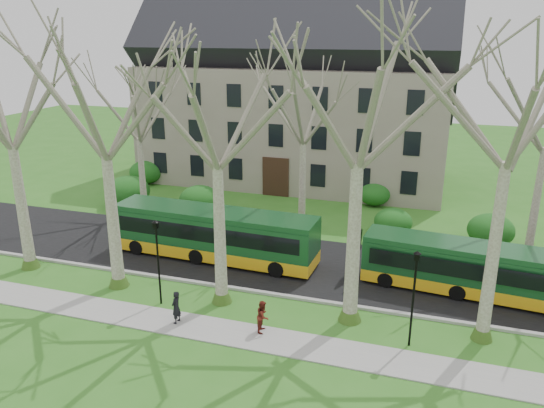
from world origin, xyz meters
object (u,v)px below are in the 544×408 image
(bus_follow, at_px, (473,269))
(pedestrian_a, at_px, (176,307))
(bus_lead, at_px, (214,234))
(pedestrian_b, at_px, (263,316))

(bus_follow, bearing_deg, pedestrian_a, -145.39)
(bus_lead, relative_size, bus_follow, 1.12)
(bus_lead, height_order, bus_follow, bus_lead)
(bus_lead, height_order, pedestrian_b, bus_lead)
(bus_follow, bearing_deg, pedestrian_b, -137.76)
(bus_lead, distance_m, bus_follow, 14.28)
(bus_lead, xyz_separation_m, bus_follow, (14.27, -0.10, -0.16))
(bus_follow, bearing_deg, bus_lead, -174.84)
(pedestrian_a, xyz_separation_m, pedestrian_b, (4.03, 0.54, -0.04))
(bus_follow, xyz_separation_m, pedestrian_a, (-12.99, -7.22, -0.58))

